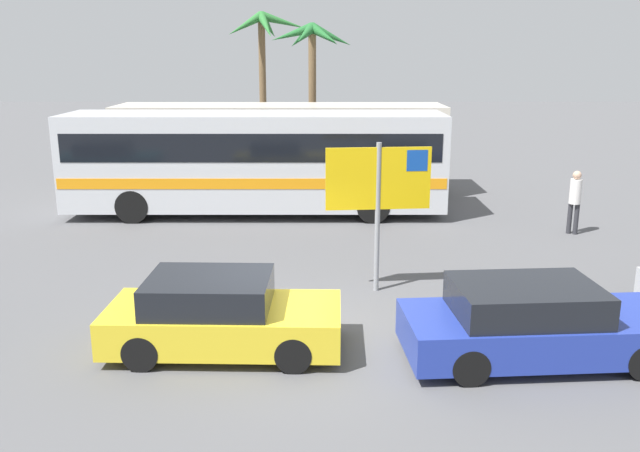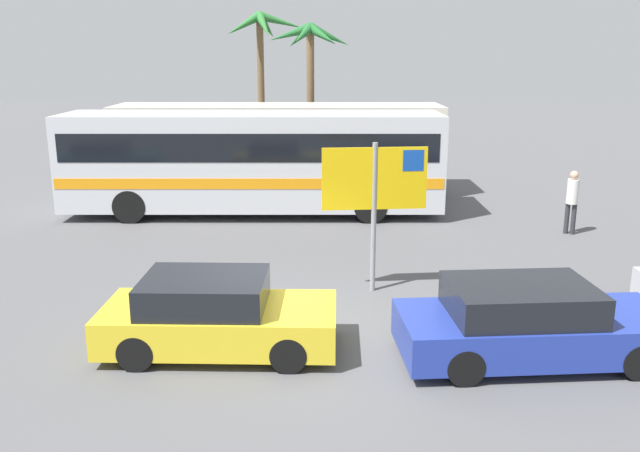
# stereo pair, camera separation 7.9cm
# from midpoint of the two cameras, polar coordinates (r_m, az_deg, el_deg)

# --- Properties ---
(ground) EXTENTS (120.00, 120.00, 0.00)m
(ground) POSITION_cam_midpoint_polar(r_m,az_deg,el_deg) (12.22, -2.58, -9.50)
(ground) COLOR #565659
(bus_front_coach) EXTENTS (11.68, 2.70, 3.17)m
(bus_front_coach) POSITION_cam_midpoint_polar(r_m,az_deg,el_deg) (21.14, -5.72, 5.79)
(bus_front_coach) COLOR silver
(bus_front_coach) RESTS_ON ground
(bus_rear_coach) EXTENTS (11.68, 2.70, 3.17)m
(bus_rear_coach) POSITION_cam_midpoint_polar(r_m,az_deg,el_deg) (24.44, -3.55, 7.02)
(bus_rear_coach) COLOR silver
(bus_rear_coach) RESTS_ON ground
(ferry_sign) EXTENTS (2.20, 0.27, 3.20)m
(ferry_sign) POSITION_cam_midpoint_polar(r_m,az_deg,el_deg) (13.96, 4.93, 3.55)
(ferry_sign) COLOR gray
(ferry_sign) RESTS_ON ground
(car_yellow) EXTENTS (4.01, 1.85, 1.32)m
(car_yellow) POSITION_cam_midpoint_polar(r_m,az_deg,el_deg) (11.62, -8.77, -7.56)
(car_yellow) COLOR yellow
(car_yellow) RESTS_ON ground
(car_blue) EXTENTS (4.58, 2.10, 1.32)m
(car_blue) POSITION_cam_midpoint_polar(r_m,az_deg,el_deg) (11.70, 17.59, -7.93)
(car_blue) COLOR #23389E
(car_blue) RESTS_ON ground
(pedestrian_near_sign) EXTENTS (0.32, 0.32, 1.80)m
(pedestrian_near_sign) POSITION_cam_midpoint_polar(r_m,az_deg,el_deg) (20.02, 20.71, 2.36)
(pedestrian_near_sign) COLOR #2D2D33
(pedestrian_near_sign) RESTS_ON ground
(palm_tree_seaside) EXTENTS (3.46, 3.21, 6.18)m
(palm_tree_seaside) POSITION_cam_midpoint_polar(r_m,az_deg,el_deg) (28.50, -0.78, 14.66)
(palm_tree_seaside) COLOR brown
(palm_tree_seaside) RESTS_ON ground
(palm_tree_inland) EXTENTS (3.77, 3.93, 6.82)m
(palm_tree_inland) POSITION_cam_midpoint_polar(r_m,az_deg,el_deg) (31.92, -5.11, 15.39)
(palm_tree_inland) COLOR brown
(palm_tree_inland) RESTS_ON ground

